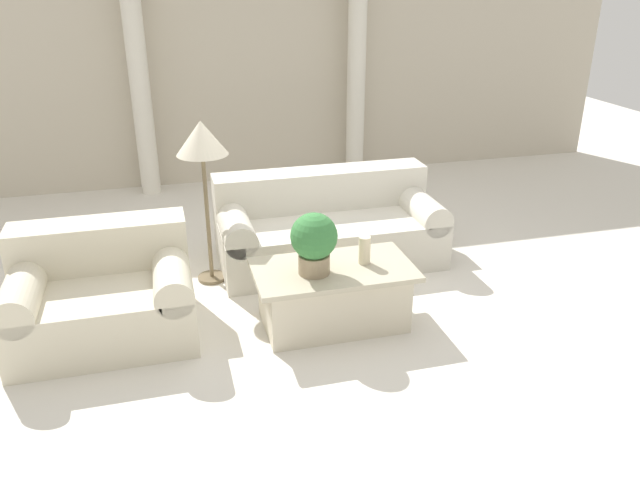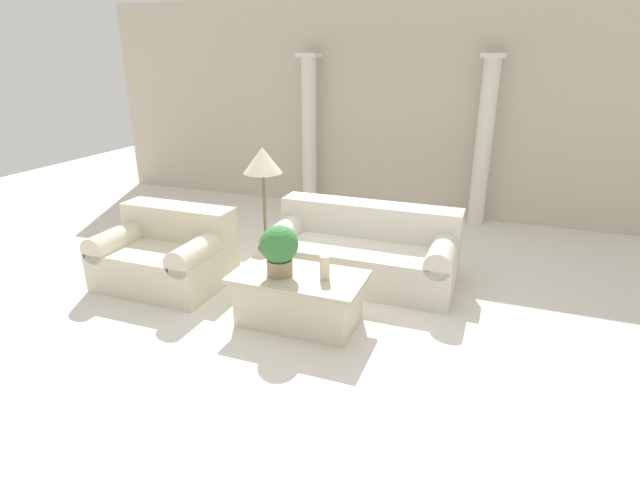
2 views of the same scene
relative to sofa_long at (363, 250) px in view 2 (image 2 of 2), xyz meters
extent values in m
plane|color=silver|center=(-0.31, -0.65, -0.33)|extent=(16.00, 16.00, 0.00)
cube|color=beige|center=(-0.31, 2.71, 1.27)|extent=(10.00, 0.06, 3.20)
cube|color=beige|center=(0.00, -0.06, -0.11)|extent=(2.05, 0.97, 0.44)
cube|color=beige|center=(0.00, 0.25, 0.29)|extent=(2.05, 0.34, 0.37)
cylinder|color=beige|center=(-0.88, -0.06, 0.15)|extent=(0.28, 0.97, 0.28)
cylinder|color=beige|center=(0.88, -0.06, 0.15)|extent=(0.28, 0.97, 0.28)
cube|color=beige|center=(-1.98, -0.90, -0.11)|extent=(1.31, 0.97, 0.44)
cube|color=beige|center=(-1.98, -0.59, 0.29)|extent=(1.31, 0.34, 0.37)
cylinder|color=beige|center=(-2.50, -0.90, 0.15)|extent=(0.28, 0.97, 0.28)
cylinder|color=beige|center=(-1.47, -0.90, 0.15)|extent=(0.28, 0.97, 0.28)
cube|color=beige|center=(-0.28, -1.17, -0.11)|extent=(1.07, 0.60, 0.44)
cube|color=#BCB398|center=(-0.28, -1.17, 0.13)|extent=(1.22, 0.68, 0.04)
cylinder|color=#937F60|center=(-0.44, -1.22, 0.23)|extent=(0.23, 0.23, 0.15)
sphere|color=#387A3D|center=(-0.44, -1.22, 0.45)|extent=(0.35, 0.35, 0.35)
cylinder|color=beige|center=(-0.03, -1.15, 0.26)|extent=(0.09, 0.09, 0.22)
cylinder|color=brown|center=(-1.12, -0.16, -0.32)|extent=(0.25, 0.25, 0.03)
cylinder|color=brown|center=(-1.12, -0.16, 0.26)|extent=(0.04, 0.04, 1.12)
cone|color=beige|center=(-1.12, -0.16, 0.96)|extent=(0.43, 0.43, 0.28)
cylinder|color=silver|center=(-1.60, 2.41, 0.84)|extent=(0.23, 0.23, 2.33)
cube|color=silver|center=(-1.60, 2.41, 2.03)|extent=(0.32, 0.32, 0.06)
cylinder|color=silver|center=(1.04, 2.41, 0.84)|extent=(0.23, 0.23, 2.33)
cube|color=silver|center=(1.04, 2.41, 2.03)|extent=(0.32, 0.32, 0.06)
camera|label=1|loc=(-1.47, -5.24, 2.23)|focal=35.00mm
camera|label=2|loc=(1.37, -4.99, 2.05)|focal=28.00mm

